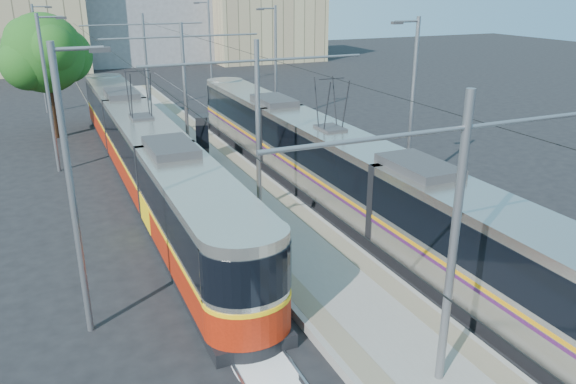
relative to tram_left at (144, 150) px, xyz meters
name	(u,v)px	position (x,y,z in m)	size (l,w,h in m)	color
ground	(355,307)	(3.60, -14.19, -1.71)	(160.00, 160.00, 0.00)	black
platform	(202,157)	(3.60, 2.81, -1.56)	(4.00, 50.00, 0.30)	gray
tactile_strip_left	(176,157)	(2.15, 2.81, -1.40)	(0.70, 50.00, 0.01)	gray
tactile_strip_right	(226,151)	(5.05, 2.81, -1.40)	(0.70, 50.00, 0.01)	gray
rails	(202,159)	(3.60, 2.81, -1.69)	(8.71, 70.00, 0.03)	gray
tram_left	(144,150)	(0.00, 0.00, 0.00)	(2.43, 31.10, 5.50)	black
tram_right	(329,160)	(7.20, -5.67, 0.15)	(2.43, 32.07, 5.50)	black
catenary	(213,87)	(3.60, -0.03, 2.82)	(9.20, 70.00, 7.00)	slate
street_lamps	(180,75)	(3.60, 6.81, 2.48)	(15.18, 38.22, 8.00)	slate
shelter	(202,137)	(3.45, 1.88, -0.14)	(0.94, 1.23, 2.41)	black
tree	(50,54)	(-3.37, 11.56, 3.55)	(5.35, 4.94, 7.77)	#382314
building_left	(5,5)	(-6.40, 45.81, 5.50)	(16.32, 12.24, 14.40)	tan
building_right	(263,19)	(23.60, 43.81, 3.54)	(14.28, 10.20, 10.47)	tan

